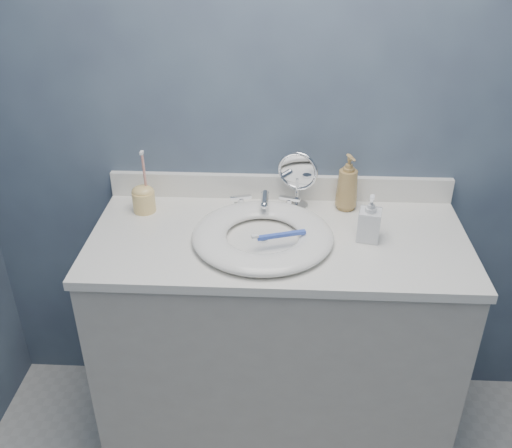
# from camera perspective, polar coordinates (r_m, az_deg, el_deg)

# --- Properties ---
(back_wall) EXTENTS (2.20, 0.02, 2.40)m
(back_wall) POSITION_cam_1_polar(r_m,az_deg,el_deg) (1.95, 2.58, 11.11)
(back_wall) COLOR #404B60
(back_wall) RESTS_ON ground
(vanity_cabinet) EXTENTS (1.20, 0.55, 0.85)m
(vanity_cabinet) POSITION_cam_1_polar(r_m,az_deg,el_deg) (2.11, 2.01, -11.77)
(vanity_cabinet) COLOR beige
(vanity_cabinet) RESTS_ON ground
(countertop) EXTENTS (1.22, 0.57, 0.03)m
(countertop) POSITION_cam_1_polar(r_m,az_deg,el_deg) (1.85, 2.25, -1.59)
(countertop) COLOR white
(countertop) RESTS_ON vanity_cabinet
(backsplash) EXTENTS (1.22, 0.02, 0.09)m
(backsplash) POSITION_cam_1_polar(r_m,az_deg,el_deg) (2.05, 2.40, 3.72)
(backsplash) COLOR white
(backsplash) RESTS_ON countertop
(basin) EXTENTS (0.45, 0.45, 0.04)m
(basin) POSITION_cam_1_polar(r_m,az_deg,el_deg) (1.81, 0.67, -1.14)
(basin) COLOR white
(basin) RESTS_ON countertop
(drain) EXTENTS (0.04, 0.04, 0.01)m
(drain) POSITION_cam_1_polar(r_m,az_deg,el_deg) (1.81, 0.67, -1.54)
(drain) COLOR silver
(drain) RESTS_ON countertop
(faucet) EXTENTS (0.25, 0.13, 0.07)m
(faucet) POSITION_cam_1_polar(r_m,az_deg,el_deg) (1.97, 0.90, 2.06)
(faucet) COLOR silver
(faucet) RESTS_ON countertop
(makeup_mirror) EXTENTS (0.14, 0.08, 0.21)m
(makeup_mirror) POSITION_cam_1_polar(r_m,az_deg,el_deg) (1.97, 4.18, 4.67)
(makeup_mirror) COLOR silver
(makeup_mirror) RESTS_ON countertop
(soap_bottle_amber) EXTENTS (0.10, 0.10, 0.20)m
(soap_bottle_amber) POSITION_cam_1_polar(r_m,az_deg,el_deg) (1.98, 9.15, 4.13)
(soap_bottle_amber) COLOR #AA874D
(soap_bottle_amber) RESTS_ON countertop
(soap_bottle_clear) EXTENTS (0.08, 0.08, 0.15)m
(soap_bottle_clear) POSITION_cam_1_polar(r_m,az_deg,el_deg) (1.82, 11.32, 0.59)
(soap_bottle_clear) COLOR silver
(soap_bottle_clear) RESTS_ON countertop
(toothbrush_holder) EXTENTS (0.08, 0.08, 0.23)m
(toothbrush_holder) POSITION_cam_1_polar(r_m,az_deg,el_deg) (2.00, -11.17, 2.61)
(toothbrush_holder) COLOR #F5CE7A
(toothbrush_holder) RESTS_ON countertop
(toothbrush_lying) EXTENTS (0.17, 0.07, 0.02)m
(toothbrush_lying) POSITION_cam_1_polar(r_m,az_deg,el_deg) (1.76, 2.36, -1.13)
(toothbrush_lying) COLOR blue
(toothbrush_lying) RESTS_ON basin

